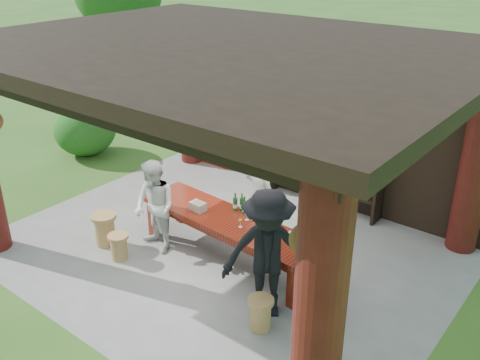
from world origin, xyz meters
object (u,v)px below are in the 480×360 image
Objects in this scene: stool_far_left at (105,229)px; guest_man at (268,255)px; stool_near_right at (260,313)px; guest_woman at (155,207)px; tasting_table at (228,225)px; napkin_basket at (198,206)px; stool_near_left at (119,246)px; host at (259,195)px; wine_shelf at (325,156)px.

guest_man reaches higher than stool_far_left.
stool_near_right is 0.30× the size of guest_woman.
tasting_table is at bearing 35.44° from guest_woman.
stool_far_left is (-1.96, -0.97, -0.33)m from tasting_table.
guest_woman is at bearing -155.65° from tasting_table.
guest_man is at bearing 112.23° from stool_near_right.
tasting_table is 0.62m from napkin_basket.
host is at bearing 53.80° from stool_near_left.
guest_man reaches higher than tasting_table.
tasting_table is 12.93× the size of napkin_basket.
stool_near_left is (-1.41, -1.13, -0.39)m from tasting_table.
stool_far_left is at bearing -139.93° from guest_woman.
guest_woman is at bearing 167.84° from stool_near_right.
stool_far_left is 1.72m from napkin_basket.
napkin_basket is (-0.58, -0.08, 0.19)m from tasting_table.
wine_shelf is at bearing 77.62° from guest_woman.
stool_far_left is at bearing 49.60° from host.
wine_shelf is 1.48× the size of guest_woman.
stool_far_left reaches higher than stool_near_right.
guest_woman is at bearing 66.72° from stool_near_left.
stool_near_right is 2.45m from host.
wine_shelf reaches higher than napkin_basket.
tasting_table is at bearing 26.32° from stool_far_left.
napkin_basket is (0.57, 0.44, 0.02)m from guest_woman.
stool_near_right is 0.84× the size of stool_far_left.
tasting_table is at bearing 96.33° from host.
wine_shelf is at bearing 85.11° from tasting_table.
napkin_basket is (0.83, 1.05, 0.58)m from stool_near_left.
guest_woman is 0.72m from napkin_basket.
stool_near_left is 1.74× the size of napkin_basket.
napkin_basket reaches higher than tasting_table.
stool_near_left is at bearing 61.24° from host.
stool_near_right is 0.28× the size of host.
tasting_table is 1.27m from guest_woman.
napkin_basket is (-1.89, 0.67, -0.15)m from guest_man.
guest_man is at bearing -30.00° from tasting_table.
wine_shelf is 3.58m from guest_man.
guest_woman is (0.81, 0.45, 0.50)m from stool_far_left.
stool_near_left is 2.84m from guest_man.
stool_near_right is (1.21, -3.73, -0.79)m from wine_shelf.
stool_far_left is at bearing -153.68° from tasting_table.
stool_far_left is 0.36× the size of guest_woman.
stool_near_left is 0.79× the size of stool_far_left.
host is 2.04m from guest_man.
wine_shelf is 4.15× the size of stool_far_left.
guest_man is (3.27, 0.22, 0.66)m from stool_far_left.
stool_near_right is at bearing 1.04° from stool_near_left.
stool_far_left is 0.33× the size of host.
napkin_basket is at bearing 32.69° from stool_far_left.
wine_shelf is 1.85m from host.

